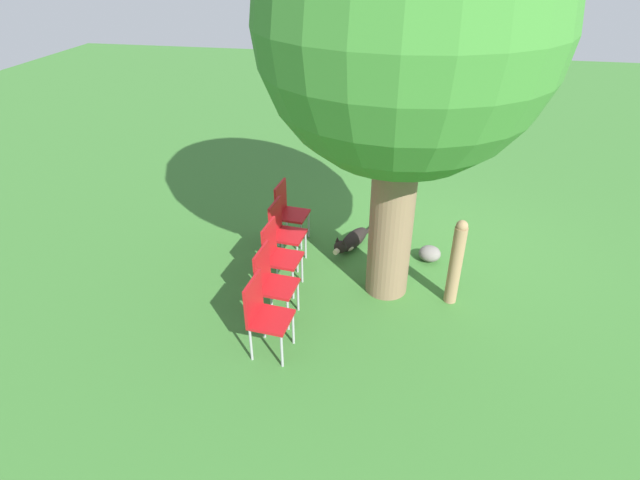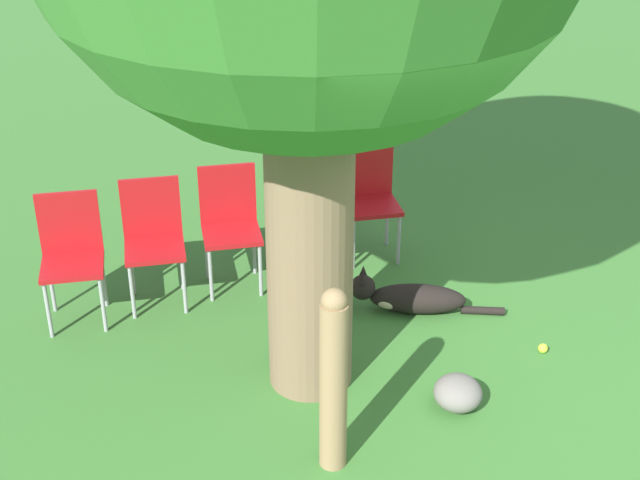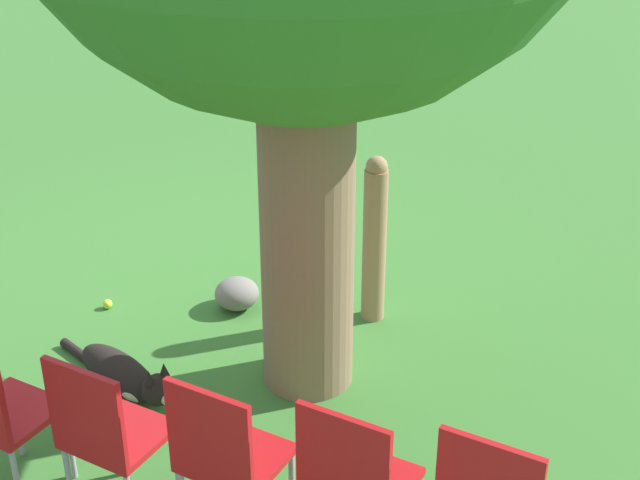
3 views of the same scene
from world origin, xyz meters
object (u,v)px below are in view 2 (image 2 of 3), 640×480
(dog, at_px, (407,297))
(red_chair_1, at_px, (302,205))
(red_chair_0, at_px, (369,192))
(red_chair_2, at_px, (230,219))
(red_chair_4, at_px, (71,249))
(fence_post, at_px, (333,379))
(tennis_ball, at_px, (543,348))
(red_chair_3, at_px, (153,234))

(dog, relative_size, red_chair_1, 1.21)
(red_chair_0, distance_m, red_chair_2, 1.21)
(red_chair_1, relative_size, red_chair_4, 1.00)
(fence_post, bearing_deg, tennis_ball, -69.85)
(red_chair_0, xyz_separation_m, red_chair_2, (-0.16, 1.20, 0.00))
(red_chair_1, relative_size, red_chair_3, 1.00)
(tennis_ball, bearing_deg, fence_post, 110.15)
(dog, relative_size, red_chair_2, 1.21)
(red_chair_4, xyz_separation_m, tennis_ball, (-1.46, -3.06, -0.52))
(red_chair_0, height_order, red_chair_4, same)
(red_chair_3, bearing_deg, red_chair_1, 103.12)
(tennis_ball, bearing_deg, dog, 41.97)
(fence_post, bearing_deg, red_chair_2, 2.92)
(fence_post, xyz_separation_m, red_chair_4, (2.10, 1.31, -0.05))
(dog, relative_size, red_chair_4, 1.21)
(red_chair_4, bearing_deg, fence_post, 37.71)
(fence_post, distance_m, red_chair_3, 2.29)
(red_chair_0, distance_m, red_chair_1, 0.60)
(fence_post, xyz_separation_m, red_chair_2, (2.26, 0.11, -0.05))
(red_chair_1, relative_size, red_chair_2, 1.00)
(red_chair_0, distance_m, tennis_ball, 1.96)
(red_chair_2, bearing_deg, red_chair_1, 103.12)
(red_chair_4, bearing_deg, red_chair_2, 103.12)
(red_chair_0, bearing_deg, red_chair_4, -76.88)
(dog, height_order, red_chair_1, red_chair_1)
(red_chair_4, bearing_deg, dog, 79.76)
(red_chair_0, height_order, red_chair_3, same)
(dog, bearing_deg, red_chair_0, -70.84)
(red_chair_1, height_order, red_chair_2, same)
(red_chair_3, distance_m, red_chair_4, 0.60)
(fence_post, xyz_separation_m, red_chair_0, (2.41, -1.08, -0.05))
(red_chair_1, xyz_separation_m, tennis_ball, (-1.69, -1.27, -0.52))
(red_chair_2, xyz_separation_m, tennis_ball, (-1.61, -1.87, -0.52))
(red_chair_1, height_order, red_chair_4, same)
(red_chair_0, xyz_separation_m, red_chair_1, (-0.08, 0.60, 0.00))
(fence_post, distance_m, red_chair_0, 2.64)
(dog, distance_m, red_chair_2, 1.49)
(fence_post, relative_size, red_chair_4, 1.24)
(red_chair_0, relative_size, red_chair_1, 1.00)
(tennis_ball, bearing_deg, red_chair_1, 36.81)
(red_chair_1, distance_m, red_chair_3, 1.21)
(red_chair_3, bearing_deg, tennis_ball, 63.76)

